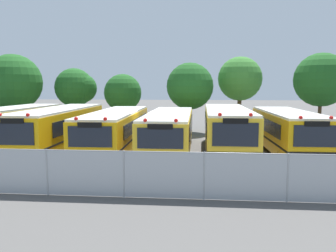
# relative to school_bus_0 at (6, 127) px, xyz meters

# --- Properties ---
(ground_plane) EXTENTS (160.00, 160.00, 0.00)m
(ground_plane) POSITION_rel_school_bus_0_xyz_m (8.52, 0.08, -1.44)
(ground_plane) COLOR #514F4C
(school_bus_0) EXTENTS (2.79, 11.23, 2.74)m
(school_bus_0) POSITION_rel_school_bus_0_xyz_m (0.00, 0.00, 0.00)
(school_bus_0) COLOR yellow
(school_bus_0) RESTS_ON ground_plane
(school_bus_1) EXTENTS (2.65, 11.09, 2.75)m
(school_bus_1) POSITION_rel_school_bus_0_xyz_m (3.42, 0.03, 0.00)
(school_bus_1) COLOR #EAA80C
(school_bus_1) RESTS_ON ground_plane
(school_bus_2) EXTENTS (2.76, 11.05, 2.58)m
(school_bus_2) POSITION_rel_school_bus_0_xyz_m (6.90, 0.18, -0.08)
(school_bus_2) COLOR #EAA80C
(school_bus_2) RESTS_ON ground_plane
(school_bus_3) EXTENTS (2.63, 10.80, 2.53)m
(school_bus_3) POSITION_rel_school_bus_0_xyz_m (10.18, 0.08, -0.10)
(school_bus_3) COLOR yellow
(school_bus_3) RESTS_ON ground_plane
(school_bus_4) EXTENTS (2.60, 10.42, 2.79)m
(school_bus_4) POSITION_rel_school_bus_0_xyz_m (13.55, 0.13, 0.03)
(school_bus_4) COLOR yellow
(school_bus_4) RESTS_ON ground_plane
(school_bus_5) EXTENTS (2.65, 9.52, 2.64)m
(school_bus_5) POSITION_rel_school_bus_0_xyz_m (17.04, 0.24, -0.05)
(school_bus_5) COLOR #EAA80C
(school_bus_5) RESTS_ON ground_plane
(tree_0) EXTENTS (4.97, 4.97, 6.77)m
(tree_0) POSITION_rel_school_bus_0_xyz_m (-4.45, 9.13, 2.88)
(tree_0) COLOR #4C3823
(tree_0) RESTS_ON ground_plane
(tree_1) EXTENTS (3.89, 3.58, 5.62)m
(tree_1) POSITION_rel_school_bus_0_xyz_m (0.55, 11.08, 2.36)
(tree_1) COLOR #4C3823
(tree_1) RESTS_ON ground_plane
(tree_2) EXTENTS (3.37, 3.37, 5.05)m
(tree_2) POSITION_rel_school_bus_0_xyz_m (5.13, 10.56, 1.96)
(tree_2) COLOR #4C3823
(tree_2) RESTS_ON ground_plane
(tree_3) EXTENTS (3.97, 3.97, 5.94)m
(tree_3) POSITION_rel_school_bus_0_xyz_m (11.16, 9.14, 2.52)
(tree_3) COLOR #4C3823
(tree_3) RESTS_ON ground_plane
(tree_4) EXTENTS (3.88, 3.88, 6.55)m
(tree_4) POSITION_rel_school_bus_0_xyz_m (15.44, 11.03, 3.20)
(tree_4) COLOR #4C3823
(tree_4) RESTS_ON ground_plane
(tree_5) EXTENTS (4.34, 4.34, 6.63)m
(tree_5) POSITION_rel_school_bus_0_xyz_m (21.75, 8.87, 3.06)
(tree_5) COLOR #4C3823
(tree_5) RESTS_ON ground_plane
(chainlink_fence) EXTENTS (22.67, 0.07, 1.70)m
(chainlink_fence) POSITION_rel_school_bus_0_xyz_m (9.28, -8.36, -0.56)
(chainlink_fence) COLOR #9EA0A3
(chainlink_fence) RESTS_ON ground_plane
(traffic_cone) EXTENTS (0.44, 0.44, 0.58)m
(traffic_cone) POSITION_rel_school_bus_0_xyz_m (12.51, -7.06, -1.15)
(traffic_cone) COLOR #EA5914
(traffic_cone) RESTS_ON ground_plane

